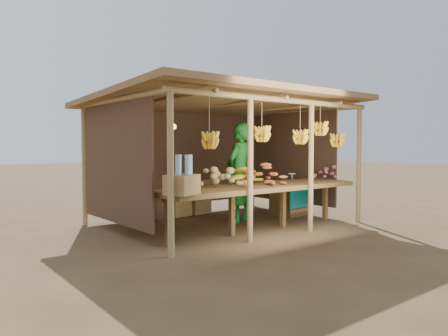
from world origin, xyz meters
TOP-DOWN VIEW (x-y plane):
  - ground at (0.00, 0.00)m, footprint 60.00×60.00m
  - stall_structure at (-0.00, -0.14)m, footprint 4.70×3.50m
  - counter at (0.00, -0.95)m, footprint 3.90×1.05m
  - potato_heap at (-0.88, -0.93)m, footprint 1.22×0.98m
  - sweet_potato_heap at (0.14, -0.93)m, footprint 0.97×0.64m
  - onion_heap at (1.84, -0.92)m, footprint 0.92×0.72m
  - banana_pile at (0.04, -0.65)m, footprint 0.77×0.57m
  - tomato_basin at (-1.25, -0.54)m, footprint 0.44×0.44m
  - bottle_box at (-1.83, -1.36)m, footprint 0.54×0.49m
  - vendor at (0.36, -0.04)m, footprint 0.82×0.69m
  - tarp_crate at (1.75, -0.06)m, footprint 0.81×0.71m
  - carton_stack at (0.08, 1.20)m, footprint 1.01×0.44m
  - burlap_sacks at (-1.06, 1.01)m, footprint 0.76×0.40m

SIDE VIEW (x-z plane):
  - ground at x=0.00m, z-range 0.00..0.00m
  - burlap_sacks at x=-1.06m, z-range -0.03..0.50m
  - carton_stack at x=0.08m, z-range -0.04..0.68m
  - tarp_crate at x=1.75m, z-range -0.08..0.82m
  - counter at x=0.00m, z-range 0.34..1.14m
  - tomato_basin at x=-1.25m, z-range 0.78..1.01m
  - vendor at x=0.36m, z-range 0.00..1.91m
  - banana_pile at x=0.04m, z-range 0.80..1.15m
  - sweet_potato_heap at x=0.14m, z-range 0.80..1.16m
  - onion_heap at x=1.84m, z-range 0.80..1.16m
  - potato_heap at x=-0.88m, z-range 0.80..1.17m
  - bottle_box at x=-1.83m, z-range 0.74..1.29m
  - stall_structure at x=0.00m, z-range 0.69..3.12m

